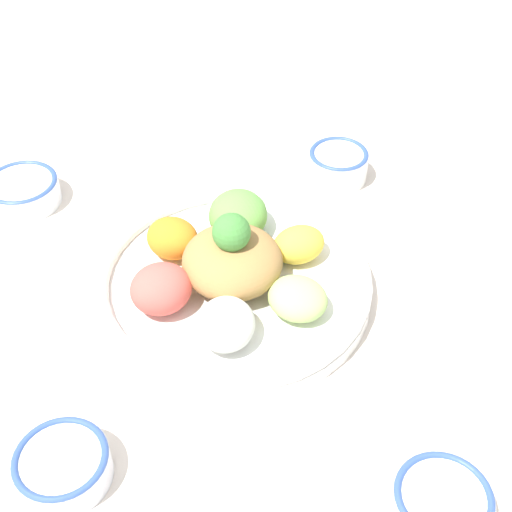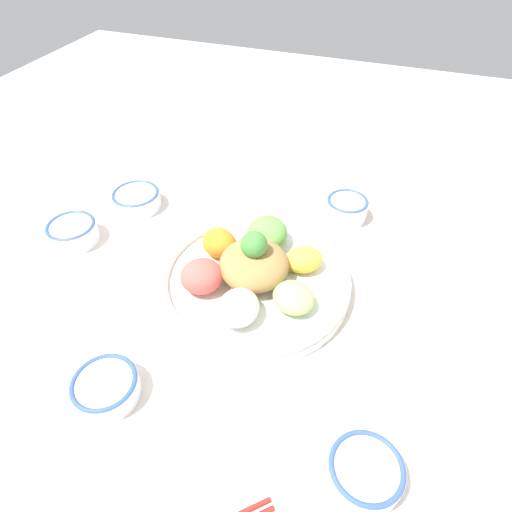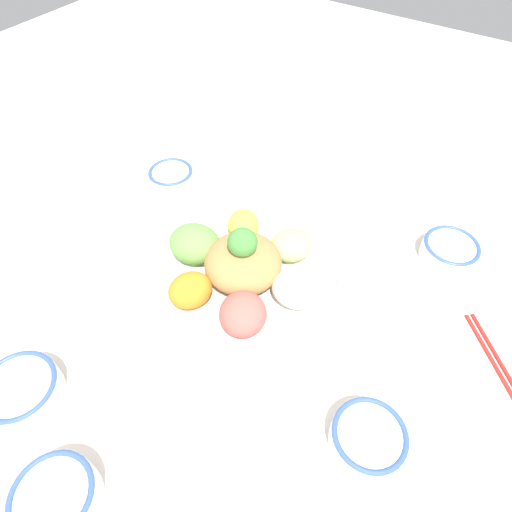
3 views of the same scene
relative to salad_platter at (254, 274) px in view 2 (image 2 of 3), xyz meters
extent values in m
plane|color=silver|center=(-0.02, 0.02, -0.03)|extent=(2.40, 2.40, 0.00)
cylinder|color=white|center=(0.00, 0.00, -0.02)|extent=(0.35, 0.35, 0.02)
torus|color=white|center=(0.00, 0.00, 0.00)|extent=(0.35, 0.35, 0.02)
ellipsoid|color=#6BAD4C|center=(-0.09, -0.01, 0.02)|extent=(0.09, 0.08, 0.06)
ellipsoid|color=orange|center=(-0.04, -0.08, 0.02)|extent=(0.08, 0.09, 0.05)
ellipsoid|color=#E55B51|center=(0.05, -0.07, 0.02)|extent=(0.10, 0.10, 0.06)
ellipsoid|color=white|center=(0.09, 0.01, 0.01)|extent=(0.08, 0.07, 0.05)
ellipsoid|color=#B7DB7A|center=(0.04, 0.09, 0.01)|extent=(0.09, 0.09, 0.04)
ellipsoid|color=yellow|center=(-0.05, 0.08, 0.01)|extent=(0.08, 0.09, 0.04)
ellipsoid|color=#AD7F47|center=(0.00, 0.00, 0.02)|extent=(0.12, 0.12, 0.07)
sphere|color=#478E3D|center=(0.00, 0.00, 0.07)|extent=(0.05, 0.05, 0.05)
cylinder|color=white|center=(-0.25, 0.12, -0.01)|extent=(0.09, 0.09, 0.04)
torus|color=#38569E|center=(-0.25, 0.12, 0.01)|extent=(0.09, 0.09, 0.01)
cylinder|color=#5B3319|center=(-0.25, 0.12, 0.01)|extent=(0.07, 0.07, 0.00)
cylinder|color=white|center=(0.28, -0.12, -0.01)|extent=(0.09, 0.09, 0.03)
torus|color=#38569E|center=(0.28, -0.12, 0.00)|extent=(0.09, 0.09, 0.01)
cylinder|color=white|center=(0.28, -0.12, 0.00)|extent=(0.08, 0.08, 0.00)
cylinder|color=white|center=(0.01, -0.38, -0.01)|extent=(0.10, 0.10, 0.04)
torus|color=#38569E|center=(0.01, -0.38, 0.01)|extent=(0.10, 0.10, 0.01)
cylinder|color=#DBB251|center=(0.01, -0.38, 0.01)|extent=(0.08, 0.08, 0.00)
cylinder|color=white|center=(-0.14, -0.32, -0.01)|extent=(0.10, 0.10, 0.04)
torus|color=#38569E|center=(-0.14, -0.32, 0.01)|extent=(0.10, 0.10, 0.01)
cylinder|color=#DBB251|center=(-0.14, -0.32, 0.00)|extent=(0.08, 0.08, 0.00)
cylinder|color=white|center=(0.27, 0.24, -0.01)|extent=(0.09, 0.09, 0.03)
torus|color=#38569E|center=(0.27, 0.24, 0.00)|extent=(0.09, 0.09, 0.01)
cylinder|color=white|center=(0.27, 0.24, 0.00)|extent=(0.08, 0.08, 0.00)
cube|color=beige|center=(-0.07, 0.31, -0.03)|extent=(0.06, 0.07, 0.01)
ellipsoid|color=beige|center=(-0.03, 0.36, -0.03)|extent=(0.06, 0.06, 0.01)
camera|label=1|loc=(0.61, 0.11, 0.62)|focal=50.00mm
camera|label=2|loc=(0.50, 0.18, 0.55)|focal=30.00mm
camera|label=3|loc=(0.26, -0.35, 0.54)|focal=30.00mm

